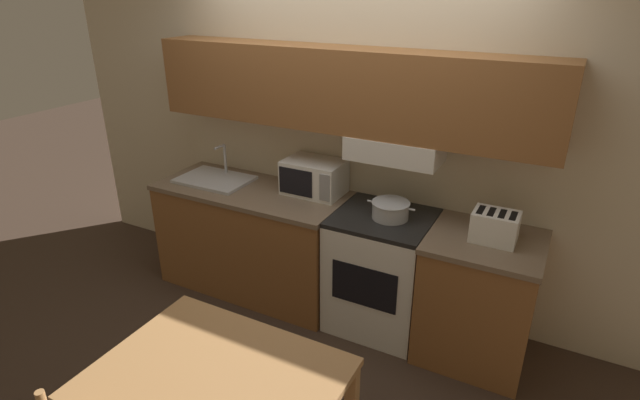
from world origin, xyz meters
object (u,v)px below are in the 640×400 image
(sink_basin, at_px, (215,179))
(cooking_pot, at_px, (391,209))
(stove_range, at_px, (381,271))
(dining_table, at_px, (215,394))
(toaster, at_px, (495,226))
(microwave, at_px, (314,177))

(sink_basin, bearing_deg, cooking_pot, 0.26)
(stove_range, relative_size, cooking_pot, 2.60)
(dining_table, bearing_deg, sink_basin, 128.25)
(cooking_pot, height_order, sink_basin, sink_basin)
(sink_basin, relative_size, dining_table, 0.53)
(sink_basin, xyz_separation_m, dining_table, (1.30, -1.65, -0.24))
(cooking_pot, xyz_separation_m, toaster, (0.68, -0.01, 0.03))
(sink_basin, bearing_deg, dining_table, -51.75)
(toaster, distance_m, dining_table, 1.89)
(cooking_pot, distance_m, sink_basin, 1.50)
(cooking_pot, distance_m, microwave, 0.69)
(microwave, relative_size, sink_basin, 0.77)
(microwave, height_order, toaster, microwave)
(stove_range, height_order, cooking_pot, cooking_pot)
(toaster, bearing_deg, dining_table, -118.24)
(sink_basin, bearing_deg, microwave, 10.48)
(microwave, relative_size, toaster, 1.56)
(stove_range, distance_m, sink_basin, 1.52)
(stove_range, relative_size, microwave, 1.98)
(sink_basin, height_order, dining_table, sink_basin)
(stove_range, xyz_separation_m, cooking_pot, (0.05, -0.01, 0.50))
(sink_basin, distance_m, dining_table, 2.11)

